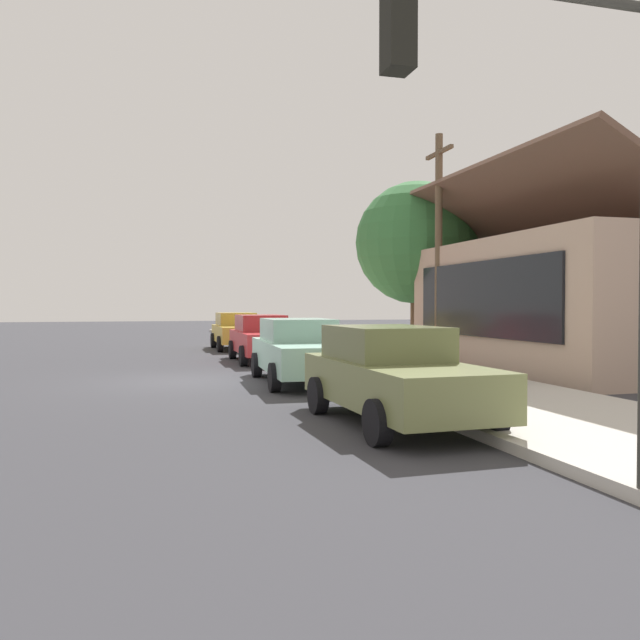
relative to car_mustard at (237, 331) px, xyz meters
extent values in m
plane|color=#38383D|center=(11.19, -2.81, -0.81)|extent=(120.00, 120.00, 0.00)
cube|color=beige|center=(11.19, 2.79, -0.73)|extent=(60.00, 4.20, 0.16)
cube|color=gold|center=(0.11, 0.00, -0.13)|extent=(4.44, 1.79, 0.70)
cube|color=gold|center=(-0.34, 0.00, 0.50)|extent=(2.14, 1.56, 0.56)
cylinder|color=black|center=(1.48, 0.87, -0.48)|extent=(0.66, 0.22, 0.66)
cylinder|color=black|center=(1.47, -0.89, -0.48)|extent=(0.66, 0.22, 0.66)
cylinder|color=black|center=(-1.26, 0.89, -0.48)|extent=(0.66, 0.22, 0.66)
cylinder|color=black|center=(-1.27, -0.87, -0.48)|extent=(0.66, 0.22, 0.66)
cube|color=red|center=(6.31, 0.00, -0.13)|extent=(4.64, 1.79, 0.70)
cube|color=#A9272B|center=(5.85, 0.00, 0.50)|extent=(2.24, 1.55, 0.56)
cylinder|color=black|center=(7.75, 0.84, -0.48)|extent=(0.66, 0.23, 0.66)
cylinder|color=black|center=(7.73, -0.88, -0.48)|extent=(0.66, 0.23, 0.66)
cylinder|color=black|center=(4.89, 0.88, -0.48)|extent=(0.66, 0.23, 0.66)
cylinder|color=black|center=(4.86, -0.84, -0.48)|extent=(0.66, 0.23, 0.66)
cube|color=#9ED1BC|center=(12.37, -0.14, -0.13)|extent=(4.92, 2.02, 0.70)
cube|color=#86B1A0|center=(11.89, -0.12, 0.50)|extent=(2.39, 1.70, 0.56)
cylinder|color=black|center=(13.91, 0.72, -0.48)|extent=(0.67, 0.25, 0.66)
cylinder|color=black|center=(13.84, -1.11, -0.48)|extent=(0.67, 0.25, 0.66)
cylinder|color=black|center=(10.90, 0.84, -0.48)|extent=(0.67, 0.25, 0.66)
cylinder|color=black|center=(10.83, -0.99, -0.48)|extent=(0.67, 0.25, 0.66)
cube|color=olive|center=(18.16, 0.04, -0.13)|extent=(4.52, 1.97, 0.70)
cube|color=#61683C|center=(17.72, 0.02, 0.50)|extent=(2.19, 1.67, 0.56)
cylinder|color=black|center=(19.51, 0.99, -0.48)|extent=(0.67, 0.24, 0.66)
cylinder|color=black|center=(19.58, -0.82, -0.48)|extent=(0.67, 0.24, 0.66)
cylinder|color=black|center=(16.75, 0.89, -0.48)|extent=(0.67, 0.24, 0.66)
cylinder|color=black|center=(16.82, -0.92, -0.48)|extent=(0.67, 0.24, 0.66)
cube|color=tan|center=(11.48, 9.19, 1.11)|extent=(9.38, 7.64, 3.84)
cube|color=black|center=(11.48, 5.33, 1.30)|extent=(7.51, 0.08, 2.15)
cube|color=brown|center=(11.48, 7.28, 4.04)|extent=(9.98, 4.12, 2.29)
cylinder|color=brown|center=(5.27, 6.13, 0.70)|extent=(0.44, 0.44, 3.03)
sphere|color=#38753D|center=(5.27, 6.13, 3.49)|extent=(4.64, 4.64, 4.64)
cube|color=black|center=(22.69, -1.81, 3.54)|extent=(0.28, 0.24, 0.80)
sphere|color=red|center=(22.54, -1.81, 3.80)|extent=(0.16, 0.16, 0.16)
sphere|color=yellow|center=(22.54, -1.81, 3.54)|extent=(0.16, 0.16, 0.16)
sphere|color=green|center=(22.54, -1.81, 3.28)|extent=(0.16, 0.16, 0.16)
cylinder|color=brown|center=(8.69, 5.39, 2.94)|extent=(0.24, 0.24, 7.50)
cube|color=brown|center=(8.69, 5.39, 6.09)|extent=(1.80, 0.12, 0.12)
cylinder|color=red|center=(8.93, 1.39, -0.38)|extent=(0.22, 0.22, 0.55)
sphere|color=red|center=(8.93, 1.39, -0.03)|extent=(0.18, 0.18, 0.18)
camera|label=1|loc=(27.84, -3.93, 1.15)|focal=35.97mm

